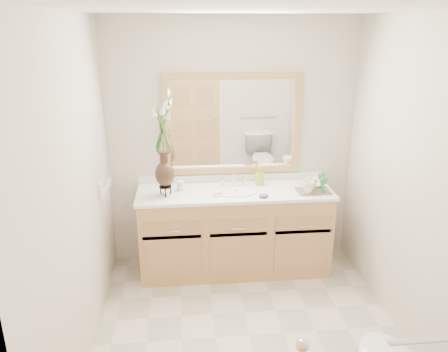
{
  "coord_description": "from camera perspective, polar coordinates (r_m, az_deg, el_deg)",
  "views": [
    {
      "loc": [
        -0.47,
        -2.8,
        2.31
      ],
      "look_at": [
        -0.14,
        0.65,
        1.11
      ],
      "focal_mm": 35.0,
      "sensor_mm": 36.0,
      "label": 1
    }
  ],
  "objects": [
    {
      "name": "mug_right",
      "position": [
        4.19,
        11.4,
        -0.87
      ],
      "size": [
        0.11,
        0.11,
        0.11
      ],
      "primitive_type": "imported",
      "rotation": [
        0.0,
        0.0,
        0.05
      ],
      "color": "white",
      "rests_on": "tray"
    },
    {
      "name": "soap_bottle",
      "position": [
        4.26,
        4.67,
        -0.1
      ],
      "size": [
        0.07,
        0.07,
        0.16
      ],
      "primitive_type": "imported",
      "rotation": [
        0.0,
        0.0,
        0.02
      ],
      "color": "#99C42E",
      "rests_on": "counter"
    },
    {
      "name": "goblet_back",
      "position": [
        4.21,
        12.66,
        -0.15
      ],
      "size": [
        0.07,
        0.07,
        0.15
      ],
      "color": "#236B3A",
      "rests_on": "tray"
    },
    {
      "name": "switch_plate",
      "position": [
        3.87,
        -15.8,
        -1.69
      ],
      "size": [
        0.02,
        0.12,
        0.12
      ],
      "primitive_type": "cube",
      "color": "white",
      "rests_on": "wall_left"
    },
    {
      "name": "vanity",
      "position": [
        4.29,
        1.4,
        -7.28
      ],
      "size": [
        1.8,
        0.55,
        0.8
      ],
      "color": "tan",
      "rests_on": "floor"
    },
    {
      "name": "soap_dish",
      "position": [
        4.0,
        -0.71,
        -2.39
      ],
      "size": [
        0.11,
        0.11,
        0.03
      ],
      "color": "white",
      "rests_on": "counter"
    },
    {
      "name": "floor",
      "position": [
        3.66,
        3.35,
        -20.04
      ],
      "size": [
        2.6,
        2.6,
        0.0
      ],
      "primitive_type": "plane",
      "color": "beige",
      "rests_on": "ground"
    },
    {
      "name": "sink",
      "position": [
        4.12,
        1.47,
        -2.7
      ],
      "size": [
        0.38,
        0.34,
        0.23
      ],
      "color": "white",
      "rests_on": "counter"
    },
    {
      "name": "wall_left",
      "position": [
        3.1,
        -18.75,
        -2.89
      ],
      "size": [
        0.02,
        2.6,
        2.4
      ],
      "primitive_type": "cube",
      "color": "silver",
      "rests_on": "floor"
    },
    {
      "name": "mug_left",
      "position": [
        4.09,
        10.96,
        -1.35
      ],
      "size": [
        0.14,
        0.14,
        0.11
      ],
      "primitive_type": "imported",
      "rotation": [
        0.0,
        0.0,
        0.43
      ],
      "color": "white",
      "rests_on": "tray"
    },
    {
      "name": "grab_bar",
      "position": [
        2.36,
        27.09,
        -18.45
      ],
      "size": [
        0.55,
        0.03,
        0.03
      ],
      "primitive_type": "cylinder",
      "rotation": [
        0.0,
        1.57,
        0.0
      ],
      "color": "silver",
      "rests_on": "wall_front"
    },
    {
      "name": "wall_back",
      "position": [
        4.27,
        1.04,
        4.1
      ],
      "size": [
        2.4,
        0.02,
        2.4
      ],
      "primitive_type": "cube",
      "color": "silver",
      "rests_on": "floor"
    },
    {
      "name": "tray",
      "position": [
        4.17,
        11.55,
        -1.91
      ],
      "size": [
        0.3,
        0.21,
        0.02
      ],
      "primitive_type": "cube",
      "rotation": [
        0.0,
        0.0,
        0.02
      ],
      "color": "brown",
      "rests_on": "counter"
    },
    {
      "name": "purple_dish",
      "position": [
        3.96,
        5.19,
        -2.57
      ],
      "size": [
        0.11,
        0.1,
        0.03
      ],
      "primitive_type": "ellipsoid",
      "rotation": [
        0.0,
        0.0,
        0.38
      ],
      "color": "#652777",
      "rests_on": "counter"
    },
    {
      "name": "wall_front",
      "position": [
        1.92,
        10.15,
        -16.43
      ],
      "size": [
        2.4,
        0.02,
        2.4
      ],
      "primitive_type": "cube",
      "color": "silver",
      "rests_on": "floor"
    },
    {
      "name": "flower_vase",
      "position": [
        3.87,
        -7.99,
        5.57
      ],
      "size": [
        0.21,
        0.21,
        0.86
      ],
      "rotation": [
        0.0,
        0.0,
        0.31
      ],
      "color": "black",
      "rests_on": "counter"
    },
    {
      "name": "counter",
      "position": [
        4.12,
        1.45,
        -2.1
      ],
      "size": [
        1.84,
        0.57,
        0.03
      ],
      "primitive_type": "cube",
      "color": "white",
      "rests_on": "vanity"
    },
    {
      "name": "door",
      "position": [
        2.01,
        0.75,
        -21.54
      ],
      "size": [
        0.8,
        0.03,
        2.0
      ],
      "primitive_type": "cube",
      "color": "tan",
      "rests_on": "floor"
    },
    {
      "name": "goblet_front",
      "position": [
        4.11,
        12.87,
        -0.7
      ],
      "size": [
        0.07,
        0.07,
        0.15
      ],
      "color": "#236B3A",
      "rests_on": "tray"
    },
    {
      "name": "tumbler",
      "position": [
        4.13,
        -5.66,
        -1.26
      ],
      "size": [
        0.07,
        0.07,
        0.09
      ],
      "primitive_type": "cylinder",
      "color": "white",
      "rests_on": "counter"
    },
    {
      "name": "ceiling",
      "position": [
        2.84,
        4.35,
        20.96
      ],
      "size": [
        2.4,
        2.6,
        0.02
      ],
      "primitive_type": "cube",
      "color": "white",
      "rests_on": "wall_back"
    },
    {
      "name": "mirror",
      "position": [
        4.2,
        1.09,
        6.73
      ],
      "size": [
        1.32,
        0.04,
        0.97
      ],
      "color": "white",
      "rests_on": "wall_back"
    },
    {
      "name": "wall_right",
      "position": [
        3.44,
        23.94,
        -1.35
      ],
      "size": [
        0.02,
        2.6,
        2.4
      ],
      "primitive_type": "cube",
      "color": "silver",
      "rests_on": "floor"
    }
  ]
}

